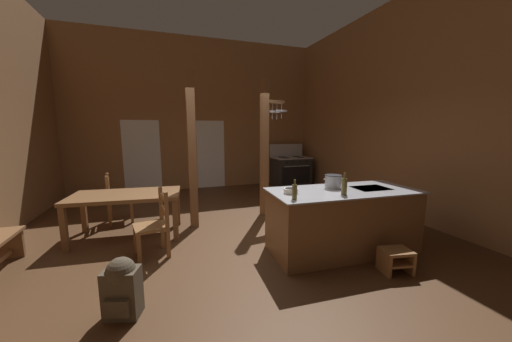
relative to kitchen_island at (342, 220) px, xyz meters
name	(u,v)px	position (x,y,z in m)	size (l,w,h in m)	color
ground_plane	(235,244)	(-1.42, 0.85, -0.51)	(7.94, 9.27, 0.10)	#4C301C
wall_back	(198,115)	(-1.42, 5.15, 1.75)	(7.94, 0.14, 4.43)	#93663F
wall_right	(415,107)	(2.22, 0.85, 1.75)	(0.14, 9.27, 4.43)	#93663F
glazed_door_back_left	(142,157)	(-3.02, 5.08, 0.56)	(1.00, 0.01, 2.05)	white
glazed_panel_back_right	(211,154)	(-1.06, 5.08, 0.56)	(0.84, 0.01, 2.05)	white
kitchen_island	(342,220)	(0.00, 0.00, 0.00)	(2.21, 1.07, 0.93)	brown
stove_range	(291,171)	(1.31, 4.35, 0.02)	(1.14, 0.83, 1.32)	#262626
support_post_with_pot_rack	(266,144)	(-0.45, 1.98, 1.03)	(0.59, 0.26, 2.78)	brown
support_post_center	(192,152)	(-1.96, 1.73, 0.93)	(0.14, 0.14, 2.78)	brown
step_stool	(396,259)	(0.26, -0.76, -0.28)	(0.41, 0.34, 0.30)	olive
dining_table	(126,199)	(-3.07, 1.62, 0.19)	(1.78, 1.06, 0.74)	brown
ladderback_chair_near_window	(155,225)	(-2.62, 0.75, -0.01)	(0.52, 0.52, 0.95)	olive
ladderback_chair_by_post	(117,199)	(-3.35, 2.48, -0.01)	(0.49, 0.49, 0.95)	olive
backpack	(122,286)	(-2.89, -0.52, -0.15)	(0.37, 0.36, 0.60)	#4C4233
stockpot_on_counter	(333,181)	(-0.07, 0.16, 0.56)	(0.32, 0.25, 0.20)	#A8AAB2
mixing_bowl_on_counter	(291,191)	(-0.82, 0.06, 0.50)	(0.20, 0.20, 0.07)	silver
bottle_tall_on_counter	(295,192)	(-0.92, -0.25, 0.56)	(0.06, 0.06, 0.25)	brown
bottle_short_on_counter	(344,186)	(-0.18, -0.25, 0.58)	(0.08, 0.08, 0.30)	brown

